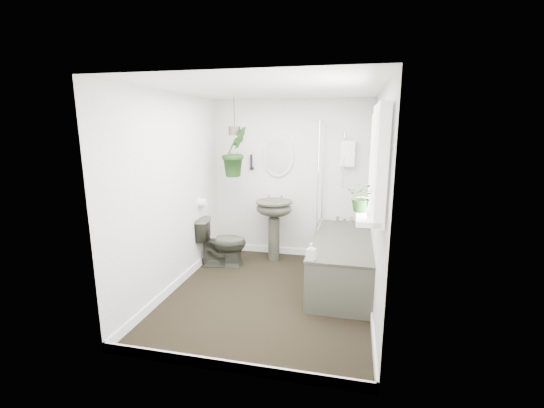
# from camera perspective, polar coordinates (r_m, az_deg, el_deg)

# --- Properties ---
(floor) EXTENTS (2.30, 2.80, 0.02)m
(floor) POSITION_cam_1_polar(r_m,az_deg,el_deg) (4.37, -0.45, -14.12)
(floor) COLOR black
(floor) RESTS_ON ground
(ceiling) EXTENTS (2.30, 2.80, 0.02)m
(ceiling) POSITION_cam_1_polar(r_m,az_deg,el_deg) (3.93, -0.51, 17.77)
(ceiling) COLOR white
(ceiling) RESTS_ON ground
(wall_back) EXTENTS (2.30, 0.02, 2.30)m
(wall_back) POSITION_cam_1_polar(r_m,az_deg,el_deg) (5.35, 2.99, 3.86)
(wall_back) COLOR silver
(wall_back) RESTS_ON ground
(wall_front) EXTENTS (2.30, 0.02, 2.30)m
(wall_front) POSITION_cam_1_polar(r_m,az_deg,el_deg) (2.68, -7.43, -4.88)
(wall_front) COLOR silver
(wall_front) RESTS_ON ground
(wall_left) EXTENTS (0.02, 2.80, 2.30)m
(wall_left) POSITION_cam_1_polar(r_m,az_deg,el_deg) (4.40, -15.35, 1.58)
(wall_left) COLOR silver
(wall_left) RESTS_ON ground
(wall_right) EXTENTS (0.02, 2.80, 2.30)m
(wall_right) POSITION_cam_1_polar(r_m,az_deg,el_deg) (3.90, 16.36, 0.17)
(wall_right) COLOR silver
(wall_right) RESTS_ON ground
(skirting) EXTENTS (2.30, 2.80, 0.10)m
(skirting) POSITION_cam_1_polar(r_m,az_deg,el_deg) (4.35, -0.45, -13.41)
(skirting) COLOR white
(skirting) RESTS_ON floor
(bathtub) EXTENTS (0.72, 1.72, 0.58)m
(bathtub) POSITION_cam_1_polar(r_m,az_deg,el_deg) (4.61, 10.84, -8.82)
(bathtub) COLOR #323229
(bathtub) RESTS_ON floor
(bath_screen) EXTENTS (0.04, 0.72, 1.40)m
(bath_screen) POSITION_cam_1_polar(r_m,az_deg,el_deg) (4.86, 7.64, 4.46)
(bath_screen) COLOR silver
(bath_screen) RESTS_ON bathtub
(shower_box) EXTENTS (0.20, 0.10, 0.35)m
(shower_box) POSITION_cam_1_polar(r_m,az_deg,el_deg) (5.16, 11.77, 7.78)
(shower_box) COLOR white
(shower_box) RESTS_ON wall_back
(oval_mirror) EXTENTS (0.46, 0.03, 0.62)m
(oval_mirror) POSITION_cam_1_polar(r_m,az_deg,el_deg) (5.31, 0.95, 7.61)
(oval_mirror) COLOR beige
(oval_mirror) RESTS_ON wall_back
(wall_sconce) EXTENTS (0.04, 0.04, 0.22)m
(wall_sconce) POSITION_cam_1_polar(r_m,az_deg,el_deg) (5.40, -3.26, 6.61)
(wall_sconce) COLOR black
(wall_sconce) RESTS_ON wall_back
(toilet_roll_holder) EXTENTS (0.11, 0.11, 0.11)m
(toilet_roll_holder) POSITION_cam_1_polar(r_m,az_deg,el_deg) (5.04, -10.88, 0.23)
(toilet_roll_holder) COLOR white
(toilet_roll_holder) RESTS_ON wall_left
(window_recess) EXTENTS (0.08, 1.00, 0.90)m
(window_recess) POSITION_cam_1_polar(r_m,az_deg,el_deg) (3.13, 16.35, 6.55)
(window_recess) COLOR white
(window_recess) RESTS_ON wall_right
(window_sill) EXTENTS (0.18, 1.00, 0.04)m
(window_sill) POSITION_cam_1_polar(r_m,az_deg,el_deg) (3.19, 14.64, -0.90)
(window_sill) COLOR white
(window_sill) RESTS_ON wall_right
(window_blinds) EXTENTS (0.01, 0.86, 0.76)m
(window_blinds) POSITION_cam_1_polar(r_m,az_deg,el_deg) (3.13, 15.52, 6.60)
(window_blinds) COLOR white
(window_blinds) RESTS_ON wall_right
(toilet) EXTENTS (0.73, 0.50, 0.68)m
(toilet) POSITION_cam_1_polar(r_m,az_deg,el_deg) (5.14, -7.83, -5.90)
(toilet) COLOR #323229
(toilet) RESTS_ON floor
(pedestal_sink) EXTENTS (0.59, 0.53, 0.89)m
(pedestal_sink) POSITION_cam_1_polar(r_m,az_deg,el_deg) (5.25, 0.30, -4.20)
(pedestal_sink) COLOR #323229
(pedestal_sink) RESTS_ON floor
(sill_plant) EXTENTS (0.27, 0.26, 0.24)m
(sill_plant) POSITION_cam_1_polar(r_m,az_deg,el_deg) (3.00, 13.92, 1.06)
(sill_plant) COLOR black
(sill_plant) RESTS_ON window_sill
(hanging_plant) EXTENTS (0.46, 0.48, 0.68)m
(hanging_plant) POSITION_cam_1_polar(r_m,az_deg,el_deg) (5.03, -5.82, 8.18)
(hanging_plant) COLOR black
(hanging_plant) RESTS_ON ceiling
(soap_bottle) EXTENTS (0.10, 0.10, 0.18)m
(soap_bottle) POSITION_cam_1_polar(r_m,az_deg,el_deg) (3.76, 6.16, -7.43)
(soap_bottle) COLOR #352F30
(soap_bottle) RESTS_ON bathtub
(hanging_pot) EXTENTS (0.16, 0.16, 0.12)m
(hanging_pot) POSITION_cam_1_polar(r_m,az_deg,el_deg) (5.02, -5.90, 11.35)
(hanging_pot) COLOR #44352C
(hanging_pot) RESTS_ON ceiling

